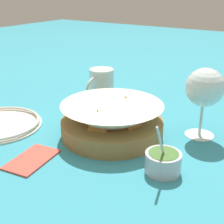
% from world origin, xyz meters
% --- Properties ---
extents(ground_plane, '(4.00, 4.00, 0.00)m').
position_xyz_m(ground_plane, '(0.00, 0.00, 0.00)').
color(ground_plane, teal).
extents(food_basket, '(0.25, 0.25, 0.09)m').
position_xyz_m(food_basket, '(0.03, -0.03, 0.04)').
color(food_basket, olive).
rests_on(food_basket, ground_plane).
extents(sauce_cup, '(0.08, 0.07, 0.12)m').
position_xyz_m(sauce_cup, '(0.11, 0.14, 0.02)').
color(sauce_cup, '#B7B7BC').
rests_on(sauce_cup, ground_plane).
extents(wine_glass, '(0.09, 0.09, 0.17)m').
position_xyz_m(wine_glass, '(-0.09, 0.15, 0.12)').
color(wine_glass, silver).
rests_on(wine_glass, ground_plane).
extents(beer_mug, '(0.12, 0.08, 0.11)m').
position_xyz_m(beer_mug, '(-0.15, -0.19, 0.05)').
color(beer_mug, silver).
rests_on(beer_mug, ground_plane).
extents(napkin, '(0.13, 0.09, 0.01)m').
position_xyz_m(napkin, '(0.22, -0.11, 0.00)').
color(napkin, '#DB4C3D').
rests_on(napkin, ground_plane).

